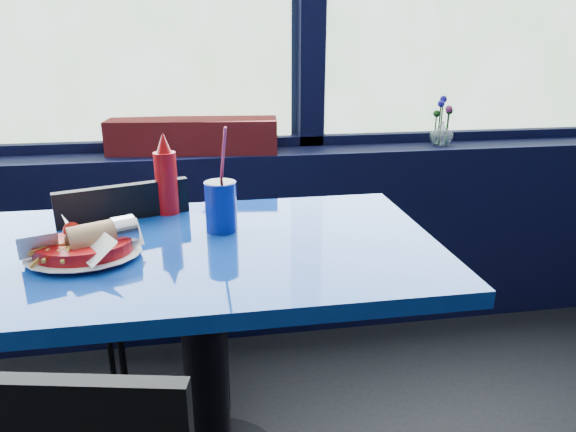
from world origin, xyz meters
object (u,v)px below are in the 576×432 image
object	(u,v)px
near_table	(202,309)
planter_box	(193,136)
food_basket	(85,246)
flower_vase	(442,130)
soda_cup	(221,205)
chair_near_back	(149,284)
ketchup_bottle	(166,178)

from	to	relation	value
near_table	planter_box	distance (m)	0.92
planter_box	food_basket	bearing A→B (deg)	-98.73
flower_vase	soda_cup	bearing A→B (deg)	-142.35
near_table	food_basket	xyz separation A→B (m)	(-0.26, -0.04, 0.21)
near_table	chair_near_back	distance (m)	0.38
flower_vase	food_basket	xyz separation A→B (m)	(-1.29, -0.88, -0.08)
food_basket	soda_cup	distance (m)	0.35
chair_near_back	ketchup_bottle	distance (m)	0.38
chair_near_back	ketchup_bottle	world-z (taller)	ketchup_bottle
planter_box	ketchup_bottle	world-z (taller)	ketchup_bottle
flower_vase	ketchup_bottle	distance (m)	1.26
near_table	ketchup_bottle	size ratio (longest dim) A/B	5.03
ketchup_bottle	near_table	bearing A→B (deg)	-72.20
planter_box	flower_vase	distance (m)	1.05
ketchup_bottle	planter_box	bearing A→B (deg)	83.18
planter_box	flower_vase	xyz separation A→B (m)	(1.04, -0.03, -0.00)
planter_box	ketchup_bottle	size ratio (longest dim) A/B	2.79
ketchup_bottle	soda_cup	bearing A→B (deg)	-48.94
chair_near_back	soda_cup	bearing A→B (deg)	116.96
near_table	food_basket	world-z (taller)	food_basket
near_table	soda_cup	world-z (taller)	soda_cup
chair_near_back	near_table	bearing A→B (deg)	99.47
soda_cup	food_basket	bearing A→B (deg)	-157.21
chair_near_back	planter_box	size ratio (longest dim) A/B	1.28
planter_box	soda_cup	world-z (taller)	soda_cup
near_table	flower_vase	world-z (taller)	flower_vase
food_basket	ketchup_bottle	world-z (taller)	ketchup_bottle
chair_near_back	soda_cup	size ratio (longest dim) A/B	3.01
near_table	planter_box	bearing A→B (deg)	90.84
food_basket	planter_box	bearing A→B (deg)	74.77
near_table	soda_cup	distance (m)	0.28
near_table	flower_vase	xyz separation A→B (m)	(1.03, 0.84, 0.29)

